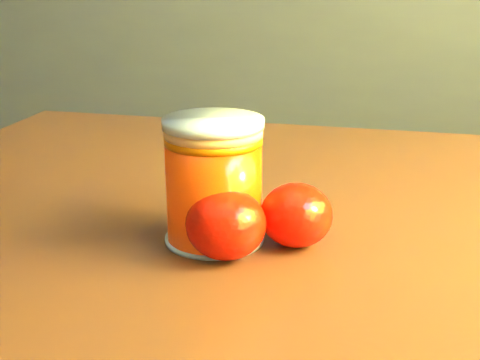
# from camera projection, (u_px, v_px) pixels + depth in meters

# --- Properties ---
(kitchen_counter) EXTENTS (3.15, 0.60, 0.90)m
(kitchen_counter) POSITION_uv_depth(u_px,v_px,m) (53.00, 119.00, 2.04)
(kitchen_counter) COLOR #46464A
(kitchen_counter) RESTS_ON ground
(table) EXTENTS (0.94, 0.66, 0.70)m
(table) POSITION_uv_depth(u_px,v_px,m) (323.00, 299.00, 0.64)
(table) COLOR #5C2E17
(table) RESTS_ON ground
(juice_glass) EXTENTS (0.08, 0.08, 0.10)m
(juice_glass) POSITION_uv_depth(u_px,v_px,m) (214.00, 182.00, 0.53)
(juice_glass) COLOR #E13504
(juice_glass) RESTS_ON table
(orange_front) EXTENTS (0.06, 0.06, 0.05)m
(orange_front) POSITION_uv_depth(u_px,v_px,m) (226.00, 224.00, 0.51)
(orange_front) COLOR #F21604
(orange_front) RESTS_ON table
(orange_back) EXTENTS (0.07, 0.07, 0.05)m
(orange_back) POSITION_uv_depth(u_px,v_px,m) (296.00, 215.00, 0.53)
(orange_back) COLOR #F21604
(orange_back) RESTS_ON table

